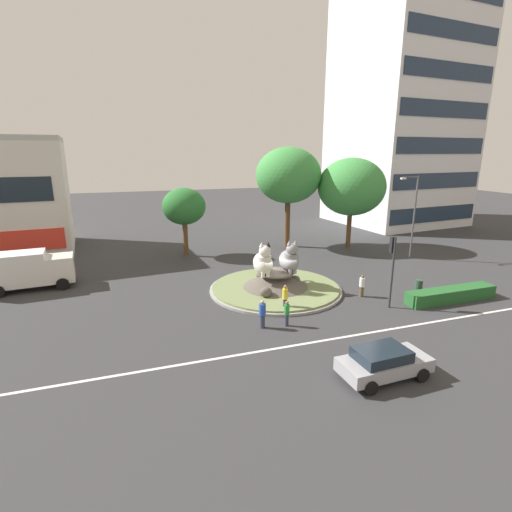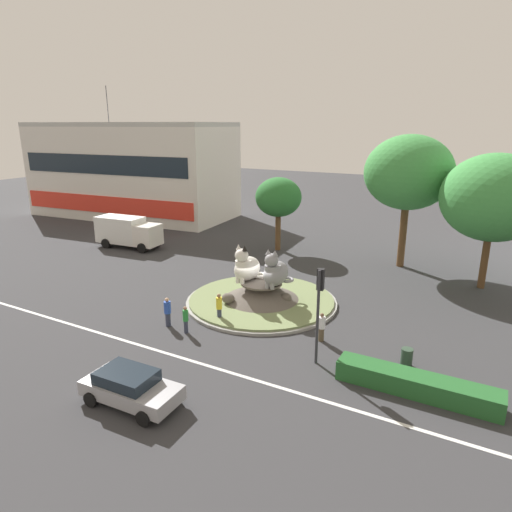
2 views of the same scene
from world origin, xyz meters
name	(u,v)px [view 1 (image 1 of 2)]	position (x,y,z in m)	size (l,w,h in m)	color
ground_plane	(275,290)	(0.00, 0.00, 0.00)	(160.00, 160.00, 0.00)	#333335
lane_centreline	(330,339)	(0.00, -8.30, 0.00)	(112.00, 0.20, 0.01)	silver
roundabout_island	(275,284)	(0.00, 0.00, 0.51)	(9.82, 9.82, 1.42)	gray
cat_statue_white	(263,262)	(-1.04, -0.18, 2.34)	(1.83, 2.59, 2.50)	silver
cat_statue_grey	(290,259)	(1.04, -0.14, 2.33)	(1.59, 2.44, 2.47)	gray
traffic_light_mast	(392,259)	(5.97, -5.38, 3.34)	(0.33, 0.46, 4.78)	#2D2D33
office_tower	(403,97)	(27.02, 21.82, 17.15)	(16.96, 16.15, 34.30)	silver
clipped_hedge_strip	(451,295)	(10.73, -5.88, 0.45)	(6.86, 1.20, 0.90)	#235B28
broadleaf_tree_behind_island	(288,176)	(6.25, 12.52, 7.59)	(6.83, 6.83, 10.53)	brown
second_tree_near_tower	(352,187)	(12.40, 10.10, 6.45)	(7.00, 7.00, 9.44)	brown
third_tree_left	(184,207)	(-4.78, 12.13, 4.88)	(4.17, 4.17, 6.69)	brown
streetlight_arm	(413,213)	(15.45, 4.15, 4.48)	(1.85, 0.36, 7.86)	#4C4C51
pedestrian_green_shirt	(287,313)	(-1.61, -5.92, 0.84)	(0.31, 0.31, 1.58)	#33384C
pedestrian_white_shirt	(362,285)	(5.36, -3.18, 0.83)	(0.39, 0.39, 1.60)	brown
pedestrian_yellow_shirt	(285,297)	(-0.81, -3.75, 0.93)	(0.35, 0.35, 1.75)	#33384C
pedestrian_blue_shirt	(262,313)	(-3.07, -5.70, 0.91)	(0.40, 0.40, 1.74)	#33384C
sedan_on_far_lane	(383,362)	(0.44, -12.34, 0.77)	(4.27, 2.19, 1.45)	#99999E
delivery_box_truck	(25,270)	(-17.57, 6.08, 1.56)	(6.47, 2.92, 2.87)	silver
litter_bin	(418,286)	(9.90, -3.66, 0.45)	(0.56, 0.56, 0.90)	#2D4233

